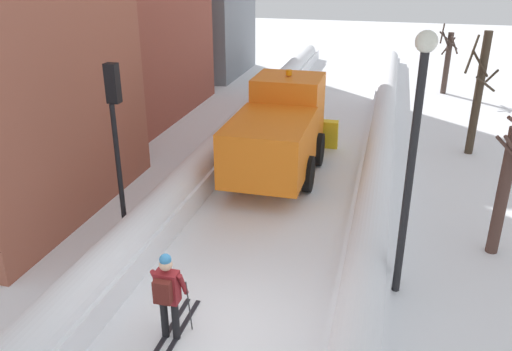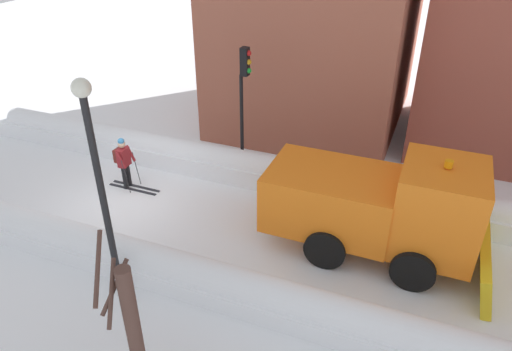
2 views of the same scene
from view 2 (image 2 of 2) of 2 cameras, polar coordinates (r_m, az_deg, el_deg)
ground_plane at (r=13.30m, az=22.77°, el=-11.70°), size 80.00×80.00×0.00m
snowbank_left at (r=15.17m, az=23.49°, el=-3.93°), size 1.10×36.00×1.08m
building_brick_near at (r=20.16m, az=7.86°, el=18.74°), size 8.42×7.22×8.77m
plow_truck at (r=12.77m, az=14.78°, el=-3.57°), size 3.20×5.98×3.12m
skier at (r=16.04m, az=-15.63°, el=1.74°), size 0.62×1.80×1.81m
traffic_light_pole at (r=15.63m, az=-1.45°, el=10.55°), size 0.28×0.42×4.39m
street_lamp at (r=10.69m, az=-18.61°, el=0.84°), size 0.40×0.40×5.42m
bare_tree_near at (r=9.27m, az=-14.68°, el=-17.61°), size 1.11×0.80×3.57m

